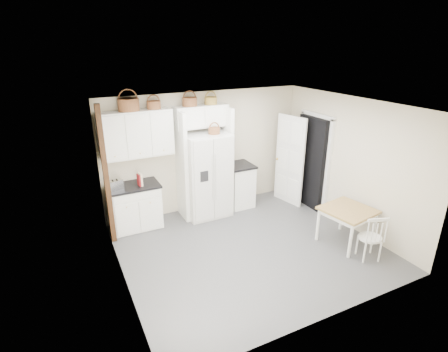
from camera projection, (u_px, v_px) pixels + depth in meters
floor at (249, 247)px, 6.45m from camera, size 4.50×4.50×0.00m
ceiling at (254, 106)px, 5.52m from camera, size 4.50×4.50×0.00m
wall_back at (205, 152)px, 7.66m from camera, size 4.50×0.00×4.50m
wall_left at (117, 208)px, 5.06m from camera, size 0.00×4.00×4.00m
wall_right at (349, 163)px, 6.91m from camera, size 0.00×4.00×4.00m
refrigerator at (206, 175)px, 7.42m from camera, size 0.93×0.75×1.81m
base_cab_left at (135, 207)px, 7.03m from camera, size 0.95×0.60×0.88m
base_cab_right at (239, 186)px, 7.99m from camera, size 0.54×0.65×0.95m
dining_table at (346, 226)px, 6.50m from camera, size 0.96×0.96×0.70m
windsor_chair at (370, 238)px, 6.00m from camera, size 0.49×0.47×0.81m
counter_left at (133, 186)px, 6.86m from camera, size 0.99×0.64×0.04m
counter_right at (239, 165)px, 7.81m from camera, size 0.58×0.69×0.04m
toaster at (115, 185)px, 6.62m from camera, size 0.30×0.23×0.18m
cookbook_red at (139, 180)px, 6.79m from camera, size 0.05×0.15×0.23m
cookbook_cream at (140, 179)px, 6.80m from camera, size 0.06×0.17×0.25m
basket_upper_b at (129, 105)px, 6.44m from camera, size 0.39×0.39×0.23m
basket_upper_c at (154, 105)px, 6.65m from camera, size 0.26×0.26×0.15m
basket_bridge_a at (190, 102)px, 6.95m from camera, size 0.30×0.30×0.17m
basket_bridge_b at (211, 101)px, 7.14m from camera, size 0.26×0.26×0.15m
basket_fridge_b at (214, 131)px, 7.05m from camera, size 0.24×0.24×0.13m
upper_cabinet at (136, 134)px, 6.68m from camera, size 1.40×0.34×0.90m
bridge_cabinet at (201, 116)px, 7.16m from camera, size 1.12×0.34×0.45m
fridge_panel_left at (182, 166)px, 7.19m from camera, size 0.08×0.60×2.30m
fridge_panel_right at (226, 160)px, 7.61m from camera, size 0.08×0.60×2.30m
trim_post at (106, 177)px, 6.21m from camera, size 0.09×0.09×2.60m
doorway_void at (312, 163)px, 7.81m from camera, size 0.18×0.85×2.05m
door_slab at (290, 161)px, 7.94m from camera, size 0.21×0.79×2.05m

